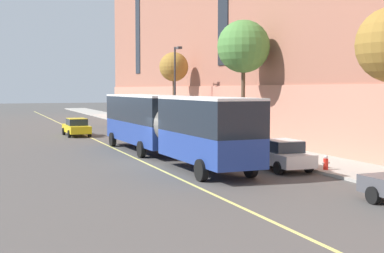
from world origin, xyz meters
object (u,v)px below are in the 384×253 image
Objects in this scene: street_tree_far_uptown at (174,67)px; parked_car_silver_6 at (148,125)px; street_tree_mid_block at (243,47)px; fire_hydrant at (326,163)px; parked_car_darkgray_5 at (222,142)px; taxi_cab at (76,127)px; parked_car_red_2 at (184,133)px; parked_car_navy_1 at (122,120)px; city_bus at (167,122)px; street_lamp at (176,81)px; parked_car_white_4 at (281,155)px.

parked_car_silver_6 is at bearing -148.44° from street_tree_far_uptown.
street_tree_far_uptown is (0.00, 14.99, -0.88)m from street_tree_mid_block.
fire_hydrant is (-1.53, -27.16, -5.72)m from street_tree_far_uptown.
parked_car_darkgray_5 is 0.98× the size of taxi_cab.
parked_car_red_2 is 0.99× the size of parked_car_silver_6.
taxi_cab is at bearing -123.94° from parked_car_navy_1.
parked_car_navy_1 is at bearing 81.85° from city_bus.
street_lamp is at bearing -81.17° from parked_car_navy_1.
street_tree_far_uptown reaches higher than parked_car_red_2.
street_tree_mid_block is 1.17× the size of street_tree_far_uptown.
street_tree_far_uptown is (7.18, 19.31, 4.06)m from city_bus.
city_bus is at bearing -148.95° from street_tree_mid_block.
street_tree_mid_block reaches higher than fire_hydrant.
parked_car_silver_6 is at bearing 90.11° from parked_car_white_4.
fire_hydrant is (-0.10, -22.55, -4.29)m from street_lamp.
parked_car_darkgray_5 is 16.75m from parked_car_silver_6.
parked_car_navy_1 is 0.60× the size of street_tree_far_uptown.
city_bus is at bearing -117.13° from parked_car_red_2.
parked_car_silver_6 is 0.62× the size of street_lamp.
street_tree_mid_block is at bearing -81.63° from parked_car_navy_1.
taxi_cab is (-6.58, 9.53, -0.00)m from parked_car_red_2.
city_bus is 2.55× the size of street_tree_far_uptown.
parked_car_silver_6 is 5.11m from street_lamp.
parked_car_red_2 is 13.08m from street_tree_far_uptown.
parked_car_white_4 is (0.04, -14.07, -0.00)m from parked_car_red_2.
city_bus is at bearing 125.72° from fire_hydrant.
fire_hydrant is at bearing -87.04° from parked_car_navy_1.
parked_car_silver_6 is at bearing 90.04° from parked_car_red_2.
street_tree_mid_block is at bearing -90.00° from street_tree_far_uptown.
street_lamp reaches higher than street_tree_far_uptown.
taxi_cab is 0.64× the size of street_tree_far_uptown.
taxi_cab is at bearing 108.04° from fire_hydrant.
parked_car_darkgray_5 is (-0.19, 6.85, 0.00)m from parked_car_white_4.
parked_car_navy_1 is 34.80m from fire_hydrant.
street_tree_mid_block is at bearing -48.01° from parked_car_red_2.
street_tree_mid_block is (7.18, 4.32, 4.94)m from city_bus.
parked_car_red_2 is (4.01, 7.83, -1.37)m from city_bus.
street_tree_mid_block is 12.29× the size of fire_hydrant.
parked_car_white_4 is at bearing -89.85° from parked_car_red_2.
street_lamp is (1.74, -2.66, 4.00)m from parked_car_silver_6.
taxi_cab is (-6.43, 16.75, 0.00)m from parked_car_darkgray_5.
taxi_cab is 26.52m from fire_hydrant.
street_tree_mid_block is 15.01m from street_tree_far_uptown.
parked_car_darkgray_5 is (-0.15, -7.22, -0.00)m from parked_car_red_2.
street_tree_far_uptown is at bearing 31.56° from parked_car_silver_6.
parked_car_silver_6 is 6.58m from street_tree_far_uptown.
parked_car_white_4 is 12.69m from street_tree_mid_block.
parked_car_white_4 is 0.50× the size of street_tree_mid_block.
parked_car_darkgray_5 is 19.74m from street_tree_far_uptown.
parked_car_white_4 is (0.20, -33.13, -0.00)m from parked_car_navy_1.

